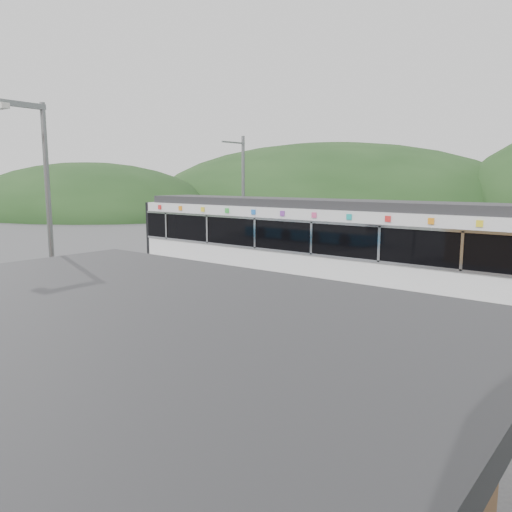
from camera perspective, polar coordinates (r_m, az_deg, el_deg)
The scene contains 8 objects.
ground at distance 17.64m, azimuth -2.22°, elevation -6.43°, with size 120.00×120.00×0.00m, color #4C4C4F.
hills at distance 19.33m, azimuth 22.82°, elevation -5.77°, with size 146.00×149.00×26.00m.
platform at distance 20.13m, azimuth 3.99°, elevation -4.10°, with size 26.00×3.20×0.30m, color #9E9E99.
yellow_line at distance 19.07m, azimuth 1.74°, elevation -4.33°, with size 26.00×0.10×0.01m, color yellow.
train at distance 22.20m, azimuth 7.38°, elevation 2.06°, with size 20.44×3.01×3.74m.
catenary_mast_west at distance 28.10m, azimuth -1.52°, elevation 6.74°, with size 0.18×1.80×7.00m.
station_shelter at distance 7.14m, azimuth -14.22°, elevation -16.78°, with size 9.20×6.20×3.00m.
lamp_post at distance 12.63m, azimuth -23.06°, elevation 4.27°, with size 0.36×1.11×6.34m.
Camera 1 is at (11.23, -12.80, 4.59)m, focal length 35.00 mm.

